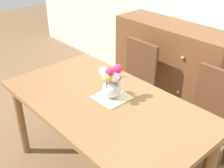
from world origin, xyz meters
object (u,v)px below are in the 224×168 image
dresser (170,67)px  flower_vase (111,82)px  dining_table (104,111)px  chair_left (134,77)px  chair_right (209,113)px

dresser → flower_vase: (0.38, -1.26, 0.41)m
dining_table → flower_vase: size_ratio=6.31×
dresser → chair_left: bearing=-98.2°
chair_left → chair_right: bearing=-180.0°
chair_right → dresser: dresser is taller
dresser → chair_right: bearing=-33.0°
flower_vase → dining_table: bearing=-93.3°
chair_left → dresser: size_ratio=0.64×
dining_table → dresser: bearing=105.7°
chair_left → chair_right: same height
chair_right → dining_table: bearing=60.5°
dining_table → chair_left: chair_left is taller
chair_right → flower_vase: (-0.45, -0.73, 0.39)m
chair_right → flower_vase: size_ratio=3.42×
chair_left → flower_vase: flower_vase is taller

